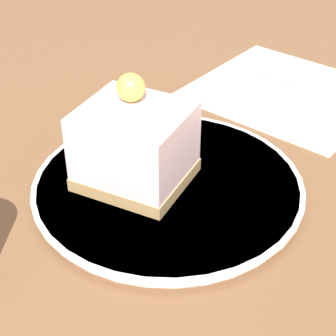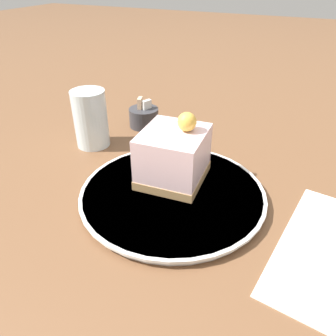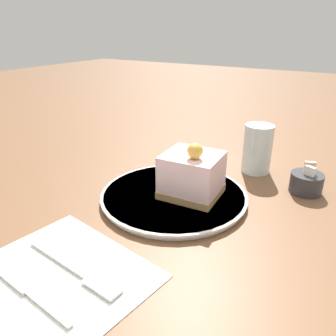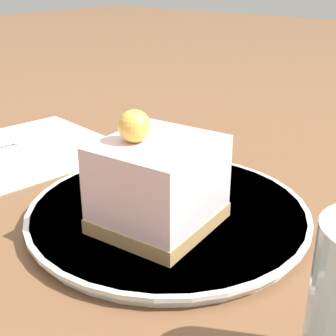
% 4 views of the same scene
% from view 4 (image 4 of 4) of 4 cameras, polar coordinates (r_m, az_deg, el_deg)
% --- Properties ---
extents(ground_plane, '(4.00, 4.00, 0.00)m').
position_cam_4_polar(ground_plane, '(0.42, -0.32, -8.61)').
color(ground_plane, brown).
extents(plate, '(0.27, 0.27, 0.01)m').
position_cam_4_polar(plate, '(0.45, 0.02, -5.44)').
color(plate, silver).
rests_on(plate, ground_plane).
extents(cake_slice, '(0.10, 0.11, 0.11)m').
position_cam_4_polar(cake_slice, '(0.40, -1.13, -1.78)').
color(cake_slice, '#AD8451').
rests_on(cake_slice, plate).
extents(napkin, '(0.24, 0.25, 0.00)m').
position_cam_4_polar(napkin, '(0.65, -17.33, 2.09)').
color(napkin, white).
rests_on(napkin, ground_plane).
extents(fork, '(0.03, 0.17, 0.00)m').
position_cam_4_polar(fork, '(0.61, -17.40, 1.29)').
color(fork, silver).
rests_on(fork, napkin).
extents(knife, '(0.03, 0.16, 0.00)m').
position_cam_4_polar(knife, '(0.68, -17.40, 3.35)').
color(knife, silver).
rests_on(knife, napkin).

